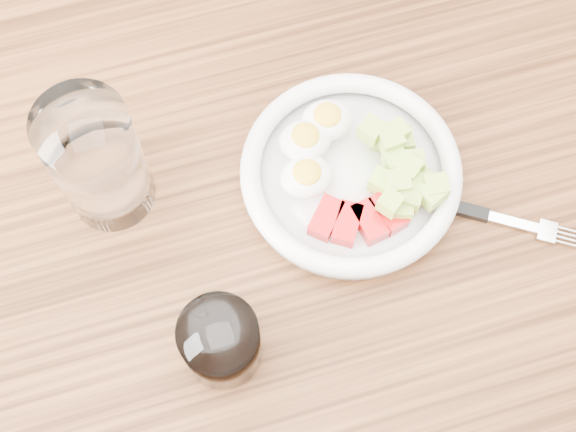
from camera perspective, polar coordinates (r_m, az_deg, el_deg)
name	(u,v)px	position (r m, az deg, el deg)	size (l,w,h in m)	color
ground	(294,370)	(1.58, 0.46, -10.88)	(4.00, 4.00, 0.00)	brown
dining_table	(299,263)	(0.93, 0.77, -3.33)	(1.50, 0.90, 0.77)	brown
bowl	(352,172)	(0.84, 4.58, 3.15)	(0.23, 0.23, 0.06)	white
fork	(468,211)	(0.86, 12.67, 0.37)	(0.18, 0.12, 0.01)	black
water_glass	(97,161)	(0.80, -13.40, 3.85)	(0.09, 0.09, 0.16)	white
coffee_glass	(221,342)	(0.76, -4.79, -8.95)	(0.07, 0.07, 0.09)	white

